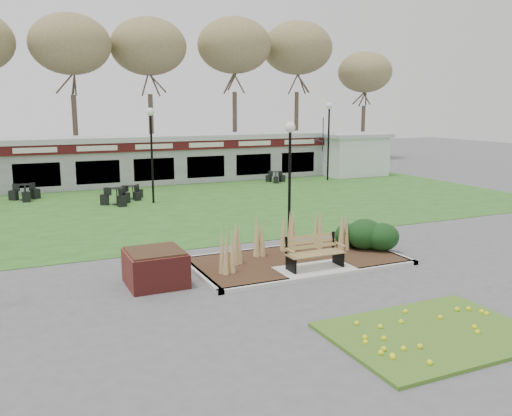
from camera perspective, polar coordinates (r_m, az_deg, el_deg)
name	(u,v)px	position (r m, az deg, el deg)	size (l,w,h in m)	color
ground	(318,274)	(15.55, 6.50, -6.90)	(100.00, 100.00, 0.00)	#515154
lawn	(189,204)	(26.26, -7.11, 0.40)	(34.00, 16.00, 0.02)	#2A571B
flower_bed	(433,332)	(12.08, 18.09, -12.34)	(4.20, 3.00, 0.16)	#34621C
planting_bed	(331,245)	(17.20, 7.85, -3.93)	(6.75, 3.40, 1.27)	#2F1F13
park_bench	(314,252)	(15.59, 6.08, -4.59)	(1.70, 0.66, 0.93)	#9C8146
brick_planter	(155,267)	(14.67, -10.54, -6.16)	(1.50, 1.50, 0.95)	maroon
food_pavilion	(148,159)	(33.67, -11.29, 5.08)	(24.60, 3.40, 2.90)	gray
service_hut	(352,154)	(37.42, 10.09, 5.63)	(4.40, 3.40, 2.83)	white
tree_backdrop	(118,53)	(41.54, -14.34, 15.51)	(47.24, 5.24, 10.36)	#47382B
lamp_post_near_right	(290,156)	(18.06, 3.59, 5.45)	(0.35, 0.35, 4.16)	black
lamp_post_mid_right	(151,134)	(26.44, -10.99, 7.63)	(0.38, 0.38, 4.58)	black
lamp_post_far_right	(329,124)	(34.42, 7.68, 8.76)	(0.40, 0.40, 4.86)	black
bistro_set_a	(133,195)	(28.10, -12.82, 1.39)	(1.26, 1.22, 0.68)	black
bistro_set_b	(25,195)	(29.43, -23.14, 1.28)	(1.51, 1.35, 0.81)	black
bistro_set_c	(117,199)	(26.69, -14.41, 0.92)	(1.50, 1.43, 0.81)	black
bistro_set_d	(276,179)	(33.46, 2.08, 3.11)	(1.13, 1.23, 0.66)	black
patio_umbrella	(323,150)	(36.12, 7.03, 6.06)	(2.82, 2.85, 2.80)	black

